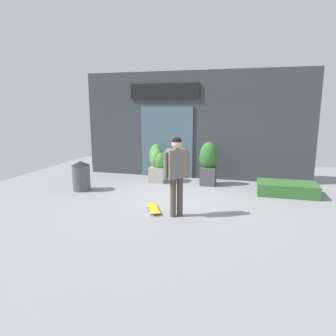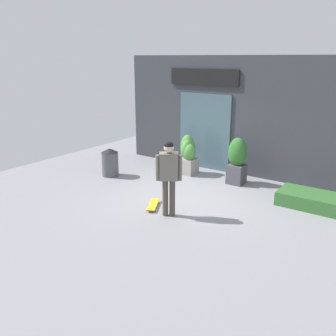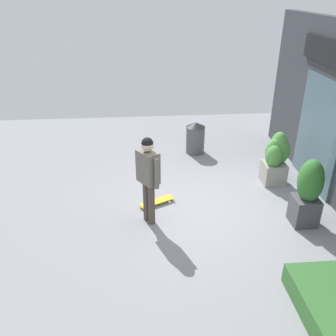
# 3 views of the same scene
# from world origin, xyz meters

# --- Properties ---
(ground_plane) EXTENTS (12.00, 12.00, 0.00)m
(ground_plane) POSITION_xyz_m (0.00, 0.00, 0.00)
(ground_plane) COLOR gray
(building_facade) EXTENTS (7.67, 0.31, 3.57)m
(building_facade) POSITION_xyz_m (-0.04, 2.82, 1.77)
(building_facade) COLOR #383A3F
(building_facade) RESTS_ON ground_plane
(skateboarder) EXTENTS (0.50, 0.45, 1.76)m
(skateboarder) POSITION_xyz_m (0.34, -1.11, 1.08)
(skateboarder) COLOR #4C4238
(skateboarder) RESTS_ON ground_plane
(skateboard) EXTENTS (0.53, 0.77, 0.08)m
(skateboard) POSITION_xyz_m (-0.26, -0.93, 0.06)
(skateboard) COLOR gold
(skateboard) RESTS_ON ground_plane
(planter_box_left) EXTENTS (0.56, 0.53, 1.35)m
(planter_box_left) POSITION_xyz_m (0.62, 1.88, 0.72)
(planter_box_left) COLOR #47474C
(planter_box_left) RESTS_ON ground_plane
(planter_box_right) EXTENTS (0.58, 0.59, 1.22)m
(planter_box_right) POSITION_xyz_m (-1.00, 1.84, 0.65)
(planter_box_right) COLOR gray
(planter_box_right) RESTS_ON ground_plane
(trash_bin) EXTENTS (0.51, 0.51, 0.87)m
(trash_bin) POSITION_xyz_m (-2.84, 0.27, 0.44)
(trash_bin) COLOR #4C4C51
(trash_bin) RESTS_ON ground_plane
(hedge_ledge) EXTENTS (1.57, 0.90, 0.34)m
(hedge_ledge) POSITION_xyz_m (2.90, 1.34, 0.17)
(hedge_ledge) COLOR #33662D
(hedge_ledge) RESTS_ON ground_plane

